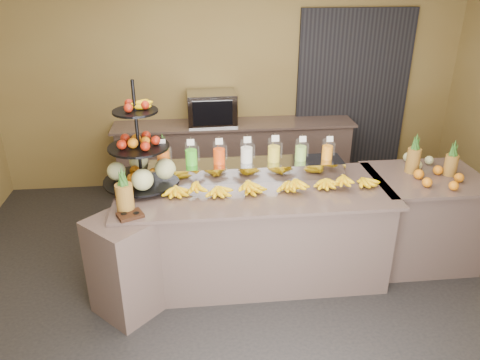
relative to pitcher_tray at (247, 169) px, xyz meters
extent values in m
plane|color=black|center=(0.04, -0.58, -1.01)|extent=(6.00, 6.00, 0.00)
cube|color=olive|center=(0.04, 1.93, 0.39)|extent=(6.00, 0.02, 2.80)
cube|color=black|center=(1.64, 1.88, 0.19)|extent=(1.50, 0.06, 2.20)
cube|color=#856860|center=(0.04, -0.28, -0.56)|extent=(2.40, 0.90, 0.90)
cube|color=#856860|center=(0.04, -0.28, -0.09)|extent=(2.50, 1.00, 0.03)
cube|color=#856860|center=(-1.11, -0.68, -0.56)|extent=(0.71, 0.71, 0.90)
cube|color=#856860|center=(1.74, -0.18, -0.56)|extent=(1.00, 0.80, 0.90)
cube|color=#856860|center=(1.74, -0.18, -0.09)|extent=(1.08, 0.88, 0.03)
cube|color=#856860|center=(0.04, 1.67, -0.56)|extent=(3.00, 0.50, 0.90)
cube|color=#856860|center=(0.04, 1.67, -0.09)|extent=(3.10, 0.55, 0.03)
cube|color=gray|center=(0.00, 0.00, 0.00)|extent=(1.85, 0.30, 0.15)
cylinder|color=silver|center=(-0.78, 0.00, 0.18)|extent=(0.12, 0.12, 0.22)
cylinder|color=#D2530E|center=(-0.78, 0.00, 0.15)|extent=(0.11, 0.11, 0.15)
cylinder|color=gray|center=(-0.79, 0.01, 0.23)|extent=(0.01, 0.01, 0.26)
cube|color=white|center=(-0.78, -0.05, 0.32)|extent=(0.07, 0.02, 0.06)
cylinder|color=silver|center=(-0.52, 0.00, 0.18)|extent=(0.12, 0.12, 0.21)
cylinder|color=green|center=(-0.52, 0.00, 0.15)|extent=(0.11, 0.11, 0.14)
cylinder|color=gray|center=(-0.53, 0.01, 0.23)|extent=(0.01, 0.01, 0.25)
cube|color=white|center=(-0.52, -0.05, 0.32)|extent=(0.07, 0.02, 0.06)
cylinder|color=silver|center=(-0.26, 0.00, 0.18)|extent=(0.11, 0.11, 0.21)
cylinder|color=#F23D01|center=(-0.26, 0.00, 0.15)|extent=(0.11, 0.11, 0.14)
cylinder|color=gray|center=(-0.27, 0.01, 0.23)|extent=(0.01, 0.01, 0.25)
cube|color=white|center=(-0.26, -0.05, 0.31)|extent=(0.07, 0.02, 0.06)
cylinder|color=silver|center=(0.00, 0.00, 0.18)|extent=(0.12, 0.12, 0.22)
cylinder|color=silver|center=(0.00, 0.00, 0.15)|extent=(0.11, 0.11, 0.15)
cylinder|color=gray|center=(-0.01, 0.01, 0.23)|extent=(0.01, 0.01, 0.26)
cube|color=white|center=(0.00, -0.05, 0.32)|extent=(0.07, 0.02, 0.06)
cylinder|color=silver|center=(0.26, 0.00, 0.18)|extent=(0.12, 0.12, 0.22)
cylinder|color=gold|center=(0.26, 0.00, 0.15)|extent=(0.11, 0.11, 0.15)
cylinder|color=gray|center=(0.25, 0.01, 0.23)|extent=(0.01, 0.01, 0.26)
cube|color=white|center=(0.26, -0.05, 0.32)|extent=(0.07, 0.02, 0.06)
cylinder|color=silver|center=(0.52, 0.00, 0.18)|extent=(0.11, 0.11, 0.20)
cylinder|color=#8BC24C|center=(0.52, 0.00, 0.14)|extent=(0.10, 0.10, 0.14)
cylinder|color=gray|center=(0.51, 0.01, 0.22)|extent=(0.01, 0.01, 0.24)
cube|color=white|center=(0.52, -0.05, 0.31)|extent=(0.06, 0.02, 0.06)
cylinder|color=silver|center=(0.78, 0.00, 0.17)|extent=(0.11, 0.11, 0.20)
cylinder|color=orange|center=(0.78, 0.00, 0.14)|extent=(0.10, 0.10, 0.13)
cylinder|color=gray|center=(0.77, 0.01, 0.22)|extent=(0.01, 0.01, 0.23)
cube|color=white|center=(0.78, -0.05, 0.30)|extent=(0.06, 0.02, 0.05)
ellipsoid|color=#F7B10C|center=(-0.66, -0.32, -0.03)|extent=(0.23, 0.18, 0.10)
ellipsoid|color=#F7B10C|center=(-0.32, -0.32, -0.03)|extent=(0.23, 0.18, 0.10)
ellipsoid|color=#F7B10C|center=(0.02, -0.32, -0.03)|extent=(0.23, 0.18, 0.10)
ellipsoid|color=#F7B10C|center=(0.36, -0.32, -0.03)|extent=(0.23, 0.18, 0.10)
ellipsoid|color=#F7B10C|center=(0.70, -0.32, -0.03)|extent=(0.23, 0.18, 0.10)
ellipsoid|color=#F7B10C|center=(1.04, -0.32, -0.03)|extent=(0.23, 0.18, 0.10)
ellipsoid|color=#F7B10C|center=(-0.49, -0.32, 0.04)|extent=(0.20, 0.16, 0.09)
ellipsoid|color=#F7B10C|center=(-0.04, -0.32, 0.04)|extent=(0.20, 0.16, 0.09)
ellipsoid|color=#F7B10C|center=(0.42, -0.32, 0.04)|extent=(0.20, 0.16, 0.09)
ellipsoid|color=#F7B10C|center=(0.87, -0.32, 0.04)|extent=(0.20, 0.16, 0.09)
cylinder|color=black|center=(-0.98, -0.10, 0.42)|extent=(0.04, 0.04, 0.98)
cylinder|color=black|center=(-0.98, -0.10, -0.02)|extent=(0.86, 0.86, 0.02)
cylinder|color=black|center=(-0.98, -0.10, 0.31)|extent=(0.67, 0.67, 0.02)
cylinder|color=black|center=(-0.98, -0.10, 0.63)|extent=(0.49, 0.49, 0.02)
sphere|color=#B7B97F|center=(-0.76, -0.10, 0.08)|extent=(0.19, 0.19, 0.19)
sphere|color=maroon|center=(-0.83, -0.10, 0.36)|extent=(0.09, 0.09, 0.09)
sphere|color=orange|center=(-1.09, -0.10, 0.04)|extent=(0.10, 0.10, 0.10)
cube|color=black|center=(-1.03, -0.68, -0.06)|extent=(0.24, 0.22, 0.03)
cylinder|color=brown|center=(-1.07, -0.59, 0.05)|extent=(0.14, 0.14, 0.24)
cone|color=#224C19|center=(-1.07, -0.59, 0.25)|extent=(0.07, 0.07, 0.16)
cylinder|color=brown|center=(-0.79, 0.21, 0.05)|extent=(0.13, 0.13, 0.24)
cone|color=#224C19|center=(-0.79, 0.21, 0.25)|extent=(0.06, 0.06, 0.16)
cylinder|color=brown|center=(1.63, -0.06, 0.05)|extent=(0.13, 0.13, 0.24)
cylinder|color=brown|center=(1.96, -0.16, 0.03)|extent=(0.12, 0.12, 0.20)
ellipsoid|color=orange|center=(1.78, -0.31, -0.03)|extent=(0.37, 0.24, 0.09)
cube|color=gray|center=(-0.25, 1.67, 0.13)|extent=(0.62, 0.44, 0.41)
camera|label=1|loc=(-0.49, -4.07, 1.80)|focal=35.00mm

